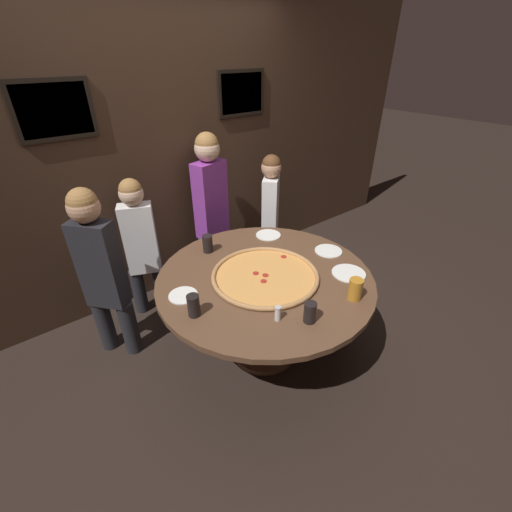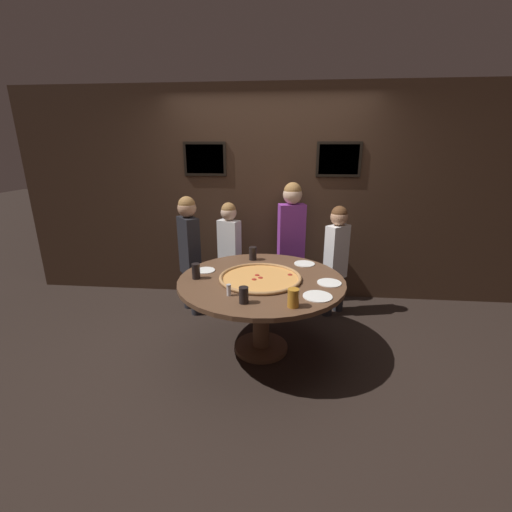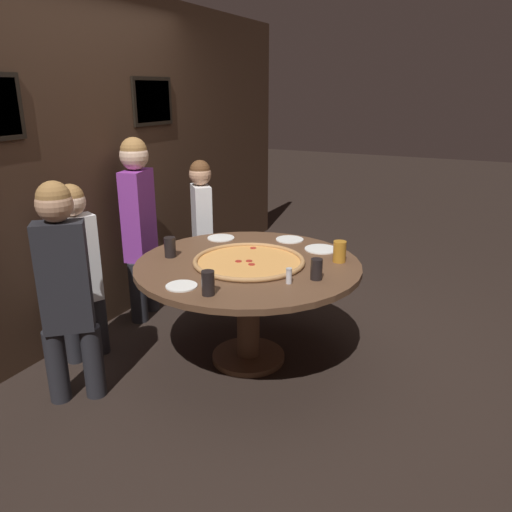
# 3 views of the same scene
# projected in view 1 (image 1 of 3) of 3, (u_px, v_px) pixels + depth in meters

# --- Properties ---
(ground_plane) EXTENTS (24.00, 24.00, 0.00)m
(ground_plane) POSITION_uv_depth(u_px,v_px,m) (264.00, 350.00, 2.80)
(ground_plane) COLOR black
(back_wall) EXTENTS (6.40, 0.08, 2.60)m
(back_wall) POSITION_uv_depth(u_px,v_px,m) (167.00, 155.00, 3.03)
(back_wall) COLOR #3D281C
(back_wall) RESTS_ON ground_plane
(dining_table) EXTENTS (1.53, 1.53, 0.74)m
(dining_table) POSITION_uv_depth(u_px,v_px,m) (265.00, 291.00, 2.48)
(dining_table) COLOR brown
(dining_table) RESTS_ON ground_plane
(giant_pizza) EXTENTS (0.76, 0.76, 0.03)m
(giant_pizza) POSITION_uv_depth(u_px,v_px,m) (265.00, 275.00, 2.39)
(giant_pizza) COLOR #E0994C
(giant_pizza) RESTS_ON dining_table
(drink_cup_by_shaker) EXTENTS (0.07, 0.07, 0.13)m
(drink_cup_by_shaker) POSITION_uv_depth(u_px,v_px,m) (310.00, 312.00, 1.98)
(drink_cup_by_shaker) COLOR black
(drink_cup_by_shaker) RESTS_ON dining_table
(drink_cup_beside_pizza) EXTENTS (0.08, 0.08, 0.14)m
(drink_cup_beside_pizza) POSITION_uv_depth(u_px,v_px,m) (194.00, 306.00, 2.03)
(drink_cup_beside_pizza) COLOR black
(drink_cup_beside_pizza) RESTS_ON dining_table
(drink_cup_front_edge) EXTENTS (0.09, 0.09, 0.14)m
(drink_cup_front_edge) POSITION_uv_depth(u_px,v_px,m) (355.00, 289.00, 2.16)
(drink_cup_front_edge) COLOR #BC7A23
(drink_cup_front_edge) RESTS_ON dining_table
(drink_cup_centre_back) EXTENTS (0.08, 0.08, 0.14)m
(drink_cup_centre_back) POSITION_uv_depth(u_px,v_px,m) (208.00, 244.00, 2.66)
(drink_cup_centre_back) COLOR black
(drink_cup_centre_back) RESTS_ON dining_table
(white_plate_right_side) EXTENTS (0.19, 0.19, 0.01)m
(white_plate_right_side) POSITION_uv_depth(u_px,v_px,m) (183.00, 295.00, 2.22)
(white_plate_right_side) COLOR white
(white_plate_right_side) RESTS_ON dining_table
(white_plate_near_front) EXTENTS (0.21, 0.21, 0.01)m
(white_plate_near_front) POSITION_uv_depth(u_px,v_px,m) (328.00, 251.00, 2.70)
(white_plate_near_front) COLOR white
(white_plate_near_front) RESTS_ON dining_table
(white_plate_far_back) EXTENTS (0.24, 0.24, 0.01)m
(white_plate_far_back) POSITION_uv_depth(u_px,v_px,m) (349.00, 273.00, 2.43)
(white_plate_far_back) COLOR white
(white_plate_far_back) RESTS_ON dining_table
(white_plate_left_side) EXTENTS (0.21, 0.21, 0.01)m
(white_plate_left_side) POSITION_uv_depth(u_px,v_px,m) (268.00, 235.00, 2.93)
(white_plate_left_side) COLOR white
(white_plate_left_side) RESTS_ON dining_table
(condiment_shaker) EXTENTS (0.04, 0.04, 0.10)m
(condiment_shaker) POSITION_uv_depth(u_px,v_px,m) (278.00, 313.00, 2.00)
(condiment_shaker) COLOR silver
(condiment_shaker) RESTS_ON dining_table
(diner_centre_back) EXTENTS (0.39, 0.23, 1.50)m
(diner_centre_back) POSITION_uv_depth(u_px,v_px,m) (211.00, 203.00, 3.25)
(diner_centre_back) COLOR #232328
(diner_centre_back) RESTS_ON ground_plane
(diner_side_right) EXTENTS (0.31, 0.30, 1.28)m
(diner_side_right) POSITION_uv_depth(u_px,v_px,m) (270.00, 210.00, 3.41)
(diner_side_right) COLOR #232328
(diner_side_right) RESTS_ON ground_plane
(diner_far_left) EXTENTS (0.32, 0.34, 1.38)m
(diner_far_left) POSITION_uv_depth(u_px,v_px,m) (101.00, 268.00, 2.42)
(diner_far_left) COLOR #232328
(diner_far_left) RESTS_ON ground_plane
(diner_far_right) EXTENTS (0.33, 0.24, 1.27)m
(diner_far_right) POSITION_uv_depth(u_px,v_px,m) (141.00, 242.00, 2.88)
(diner_far_right) COLOR #232328
(diner_far_right) RESTS_ON ground_plane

